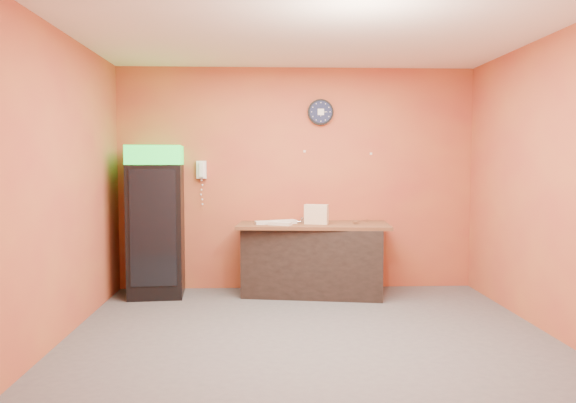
{
  "coord_description": "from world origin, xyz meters",
  "views": [
    {
      "loc": [
        -0.42,
        -5.12,
        1.61
      ],
      "look_at": [
        -0.17,
        0.6,
        1.21
      ],
      "focal_mm": 35.0,
      "sensor_mm": 36.0,
      "label": 1
    }
  ],
  "objects": [
    {
      "name": "floor",
      "position": [
        0.0,
        0.0,
        0.0
      ],
      "size": [
        4.5,
        4.5,
        0.0
      ],
      "primitive_type": "plane",
      "color": "#47474C",
      "rests_on": "ground"
    },
    {
      "name": "sub_roll_stack",
      "position": [
        0.21,
        1.54,
        0.99
      ],
      "size": [
        0.3,
        0.18,
        0.24
      ],
      "rotation": [
        0.0,
        0.0,
        -0.33
      ],
      "color": "beige",
      "rests_on": "butcher_paper"
    },
    {
      "name": "wrapped_sandwich_mid",
      "position": [
        -0.23,
        1.45,
        0.89
      ],
      "size": [
        0.29,
        0.21,
        0.04
      ],
      "primitive_type": "cube",
      "rotation": [
        0.0,
        0.0,
        -0.43
      ],
      "color": "silver",
      "rests_on": "butcher_paper"
    },
    {
      "name": "left_wall",
      "position": [
        -2.25,
        0.0,
        1.4
      ],
      "size": [
        0.02,
        4.0,
        2.8
      ],
      "primitive_type": "cube",
      "color": "#BA6734",
      "rests_on": "floor"
    },
    {
      "name": "kitchen_tool",
      "position": [
        0.07,
        1.73,
        0.9
      ],
      "size": [
        0.07,
        0.07,
        0.07
      ],
      "primitive_type": "cylinder",
      "color": "silver",
      "rests_on": "butcher_paper"
    },
    {
      "name": "wrapped_sandwich_right",
      "position": [
        -0.18,
        1.61,
        0.89
      ],
      "size": [
        0.34,
        0.23,
        0.04
      ],
      "primitive_type": "cube",
      "rotation": [
        0.0,
        0.0,
        0.39
      ],
      "color": "silver",
      "rests_on": "butcher_paper"
    },
    {
      "name": "prep_counter",
      "position": [
        0.18,
        1.63,
        0.41
      ],
      "size": [
        1.76,
        1.0,
        0.83
      ],
      "primitive_type": "cube",
      "rotation": [
        0.0,
        0.0,
        -0.17
      ],
      "color": "black",
      "rests_on": "floor"
    },
    {
      "name": "ceiling",
      "position": [
        0.0,
        0.0,
        2.8
      ],
      "size": [
        4.5,
        4.0,
        0.02
      ],
      "primitive_type": "cube",
      "color": "white",
      "rests_on": "back_wall"
    },
    {
      "name": "wall_phone",
      "position": [
        -1.2,
        1.95,
        1.52
      ],
      "size": [
        0.12,
        0.11,
        0.22
      ],
      "color": "white",
      "rests_on": "back_wall"
    },
    {
      "name": "butcher_paper",
      "position": [
        0.18,
        1.63,
        0.85
      ],
      "size": [
        1.88,
        0.96,
        0.04
      ],
      "primitive_type": "cube",
      "rotation": [
        0.0,
        0.0,
        -0.09
      ],
      "color": "brown",
      "rests_on": "prep_counter"
    },
    {
      "name": "wrapped_sandwich_left",
      "position": [
        -0.39,
        1.57,
        0.89
      ],
      "size": [
        0.3,
        0.18,
        0.04
      ],
      "primitive_type": "cube",
      "rotation": [
        0.0,
        0.0,
        0.26
      ],
      "color": "silver",
      "rests_on": "butcher_paper"
    },
    {
      "name": "right_wall",
      "position": [
        2.25,
        0.0,
        1.4
      ],
      "size": [
        0.02,
        4.0,
        2.8
      ],
      "primitive_type": "cube",
      "color": "#BA6734",
      "rests_on": "floor"
    },
    {
      "name": "back_wall",
      "position": [
        0.0,
        2.0,
        1.4
      ],
      "size": [
        4.5,
        0.02,
        2.8
      ],
      "primitive_type": "cube",
      "color": "#BA6734",
      "rests_on": "floor"
    },
    {
      "name": "wall_clock",
      "position": [
        0.3,
        1.97,
        2.24
      ],
      "size": [
        0.32,
        0.06,
        0.32
      ],
      "color": "black",
      "rests_on": "back_wall"
    },
    {
      "name": "beverage_cooler",
      "position": [
        -1.72,
        1.61,
        0.88
      ],
      "size": [
        0.68,
        0.69,
        1.81
      ],
      "rotation": [
        0.0,
        0.0,
        0.08
      ],
      "color": "black",
      "rests_on": "floor"
    }
  ]
}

